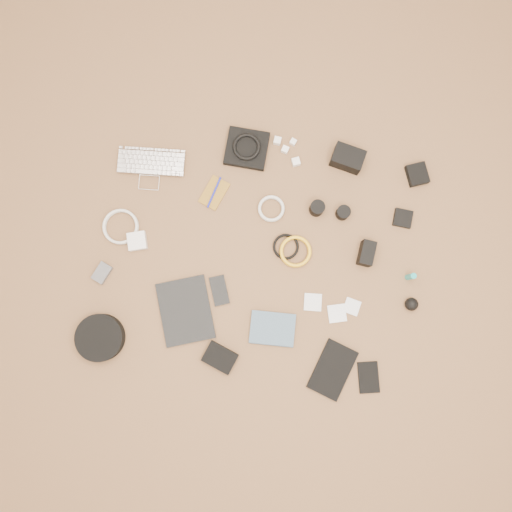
# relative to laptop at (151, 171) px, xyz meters

# --- Properties ---
(room_shell) EXTENTS (4.04, 4.04, 2.58)m
(room_shell) POSITION_rel_laptop_xyz_m (0.51, -0.30, 1.24)
(room_shell) COLOR brown
(room_shell) RESTS_ON ground
(laptop) EXTENTS (0.31, 0.22, 0.02)m
(laptop) POSITION_rel_laptop_xyz_m (0.00, 0.00, 0.00)
(laptop) COLOR silver
(laptop) RESTS_ON ground
(headphone_pouch) EXTENTS (0.19, 0.18, 0.03)m
(headphone_pouch) POSITION_rel_laptop_xyz_m (0.41, 0.15, 0.00)
(headphone_pouch) COLOR black
(headphone_pouch) RESTS_ON ground
(headphones) EXTENTS (0.14, 0.14, 0.02)m
(headphones) POSITION_rel_laptop_xyz_m (0.41, 0.15, 0.03)
(headphones) COLOR black
(headphones) RESTS_ON headphone_pouch
(charger_a) EXTENTS (0.03, 0.03, 0.03)m
(charger_a) POSITION_rel_laptop_xyz_m (0.54, 0.21, 0.00)
(charger_a) COLOR white
(charger_a) RESTS_ON ground
(charger_b) EXTENTS (0.04, 0.04, 0.03)m
(charger_b) POSITION_rel_laptop_xyz_m (0.58, 0.17, 0.00)
(charger_b) COLOR white
(charger_b) RESTS_ON ground
(charger_c) EXTENTS (0.03, 0.03, 0.02)m
(charger_c) POSITION_rel_laptop_xyz_m (0.61, 0.21, 0.00)
(charger_c) COLOR white
(charger_c) RESTS_ON ground
(charger_d) EXTENTS (0.04, 0.04, 0.03)m
(charger_d) POSITION_rel_laptop_xyz_m (0.63, 0.12, 0.00)
(charger_d) COLOR white
(charger_d) RESTS_ON ground
(dslr_camera) EXTENTS (0.15, 0.12, 0.08)m
(dslr_camera) POSITION_rel_laptop_xyz_m (0.85, 0.16, 0.03)
(dslr_camera) COLOR black
(dslr_camera) RESTS_ON ground
(lens_pouch) EXTENTS (0.11, 0.12, 0.03)m
(lens_pouch) POSITION_rel_laptop_xyz_m (1.17, 0.13, 0.01)
(lens_pouch) COLOR black
(lens_pouch) RESTS_ON ground
(notebook_olive) EXTENTS (0.13, 0.16, 0.01)m
(notebook_olive) POSITION_rel_laptop_xyz_m (0.29, -0.06, -0.01)
(notebook_olive) COLOR olive
(notebook_olive) RESTS_ON ground
(pen_blue) EXTENTS (0.05, 0.14, 0.01)m
(pen_blue) POSITION_rel_laptop_xyz_m (0.29, -0.06, 0.00)
(pen_blue) COLOR #1419A8
(pen_blue) RESTS_ON notebook_olive
(cable_white_a) EXTENTS (0.15, 0.15, 0.01)m
(cable_white_a) POSITION_rel_laptop_xyz_m (0.55, -0.10, -0.00)
(cable_white_a) COLOR silver
(cable_white_a) RESTS_ON ground
(lens_a) EXTENTS (0.08, 0.08, 0.07)m
(lens_a) POSITION_rel_laptop_xyz_m (0.75, -0.08, 0.02)
(lens_a) COLOR black
(lens_a) RESTS_ON ground
(lens_b) EXTENTS (0.07, 0.07, 0.05)m
(lens_b) POSITION_rel_laptop_xyz_m (0.86, -0.08, 0.02)
(lens_b) COLOR black
(lens_b) RESTS_ON ground
(card_reader) EXTENTS (0.08, 0.08, 0.02)m
(card_reader) POSITION_rel_laptop_xyz_m (1.12, -0.07, -0.00)
(card_reader) COLOR black
(card_reader) RESTS_ON ground
(power_brick) EXTENTS (0.10, 0.10, 0.03)m
(power_brick) POSITION_rel_laptop_xyz_m (-0.01, -0.32, 0.01)
(power_brick) COLOR white
(power_brick) RESTS_ON ground
(cable_white_b) EXTENTS (0.18, 0.18, 0.01)m
(cable_white_b) POSITION_rel_laptop_xyz_m (-0.09, -0.26, -0.01)
(cable_white_b) COLOR silver
(cable_white_b) RESTS_ON ground
(cable_black) EXTENTS (0.12, 0.12, 0.01)m
(cable_black) POSITION_rel_laptop_xyz_m (0.63, -0.26, -0.01)
(cable_black) COLOR black
(cable_black) RESTS_ON ground
(cable_yellow) EXTENTS (0.17, 0.17, 0.02)m
(cable_yellow) POSITION_rel_laptop_xyz_m (0.68, -0.28, -0.00)
(cable_yellow) COLOR gold
(cable_yellow) RESTS_ON ground
(flash) EXTENTS (0.07, 0.11, 0.08)m
(flash) POSITION_rel_laptop_xyz_m (0.98, -0.25, 0.03)
(flash) COLOR black
(flash) RESTS_ON ground
(lens_cleaner) EXTENTS (0.03, 0.03, 0.09)m
(lens_cleaner) POSITION_rel_laptop_xyz_m (1.17, -0.32, 0.03)
(lens_cleaner) COLOR teal
(lens_cleaner) RESTS_ON ground
(battery_charger) EXTENTS (0.09, 0.10, 0.02)m
(battery_charger) POSITION_rel_laptop_xyz_m (-0.14, -0.47, 0.00)
(battery_charger) COLOR #535358
(battery_charger) RESTS_ON ground
(tablet) EXTENTS (0.29, 0.33, 0.01)m
(tablet) POSITION_rel_laptop_xyz_m (0.24, -0.59, -0.01)
(tablet) COLOR black
(tablet) RESTS_ON ground
(phone) EXTENTS (0.11, 0.14, 0.01)m
(phone) POSITION_rel_laptop_xyz_m (0.37, -0.48, -0.01)
(phone) COLOR black
(phone) RESTS_ON ground
(filter_case_left) EXTENTS (0.08, 0.08, 0.01)m
(filter_case_left) POSITION_rel_laptop_xyz_m (0.78, -0.48, -0.01)
(filter_case_left) COLOR silver
(filter_case_left) RESTS_ON ground
(filter_case_mid) EXTENTS (0.09, 0.09, 0.01)m
(filter_case_mid) POSITION_rel_laptop_xyz_m (0.88, -0.52, -0.01)
(filter_case_mid) COLOR silver
(filter_case_mid) RESTS_ON ground
(filter_case_right) EXTENTS (0.08, 0.08, 0.01)m
(filter_case_right) POSITION_rel_laptop_xyz_m (0.94, -0.48, -0.01)
(filter_case_right) COLOR silver
(filter_case_right) RESTS_ON ground
(air_blower) EXTENTS (0.06, 0.06, 0.06)m
(air_blower) POSITION_rel_laptop_xyz_m (1.19, -0.44, 0.02)
(air_blower) COLOR black
(air_blower) RESTS_ON ground
(headphone_case) EXTENTS (0.21, 0.21, 0.06)m
(headphone_case) POSITION_rel_laptop_xyz_m (-0.10, -0.74, 0.02)
(headphone_case) COLOR black
(headphone_case) RESTS_ON ground
(drive_case) EXTENTS (0.16, 0.14, 0.03)m
(drive_case) POSITION_rel_laptop_xyz_m (0.41, -0.76, 0.00)
(drive_case) COLOR black
(drive_case) RESTS_ON ground
(paperback) EXTENTS (0.19, 0.15, 0.02)m
(paperback) POSITION_rel_laptop_xyz_m (0.62, -0.69, -0.00)
(paperback) COLOR #455E75
(paperback) RESTS_ON ground
(notebook_black_a) EXTENTS (0.21, 0.26, 0.02)m
(notebook_black_a) POSITION_rel_laptop_xyz_m (0.89, -0.75, -0.00)
(notebook_black_a) COLOR black
(notebook_black_a) RESTS_ON ground
(notebook_black_b) EXTENTS (0.11, 0.14, 0.01)m
(notebook_black_b) POSITION_rel_laptop_xyz_m (1.04, -0.77, -0.01)
(notebook_black_b) COLOR black
(notebook_black_b) RESTS_ON ground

